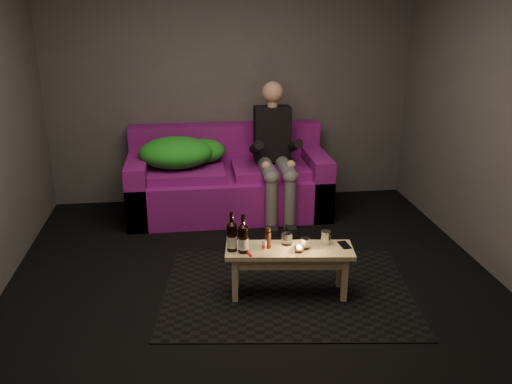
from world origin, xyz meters
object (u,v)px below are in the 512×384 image
Objects in this scene: coffee_table at (289,257)px; steel_cup at (326,237)px; person at (275,149)px; beer_bottle_b at (243,238)px; sofa at (228,182)px; beer_bottle_a at (232,236)px.

steel_cup is at bearing 9.73° from coffee_table.
person is 1.73m from coffee_table.
beer_bottle_b reaches higher than steel_cup.
sofa is 0.64m from person.
sofa is at bearing 89.00° from beer_bottle_b.
person is 13.44× the size of steel_cup.
sofa is at bearing 99.94° from coffee_table.
beer_bottle_a is (-0.59, -1.66, -0.21)m from person.
beer_bottle_a is at bearing 177.62° from coffee_table.
steel_cup reaches higher than coffee_table.
coffee_table is 9.65× the size of steel_cup.
sofa is 1.84m from beer_bottle_a.
coffee_table is at bearing -170.27° from steel_cup.
steel_cup is (0.65, 0.07, -0.06)m from beer_bottle_b.
person is 1.79m from beer_bottle_b.
beer_bottle_a is at bearing 153.07° from beer_bottle_b.
beer_bottle_a is at bearing -177.47° from steel_cup.
beer_bottle_a is at bearing -109.55° from person.
sofa is 20.13× the size of steel_cup.
sofa is at bearing 86.46° from beer_bottle_a.
person is 1.39× the size of coffee_table.
steel_cup is (0.73, 0.03, -0.06)m from beer_bottle_a.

